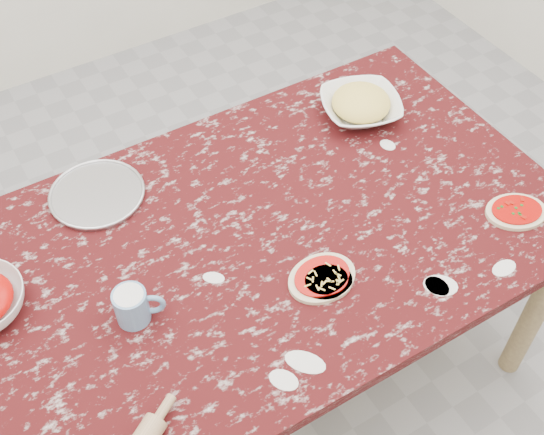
{
  "coord_description": "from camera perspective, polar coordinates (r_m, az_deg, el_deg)",
  "views": [
    {
      "loc": [
        -0.62,
        -1.03,
        2.18
      ],
      "look_at": [
        0.0,
        0.0,
        0.8
      ],
      "focal_mm": 45.83,
      "sensor_mm": 36.0,
      "label": 1
    }
  ],
  "objects": [
    {
      "name": "pizza_tray",
      "position": [
        2.01,
        -14.17,
        1.83
      ],
      "size": [
        0.28,
        0.28,
        0.01
      ],
      "primitive_type": "cylinder",
      "rotation": [
        0.0,
        0.0,
        -0.06
      ],
      "color": "#B2B2B7",
      "rests_on": "worktable"
    },
    {
      "name": "ground",
      "position": [
        2.49,
        -0.0,
        -12.15
      ],
      "size": [
        4.0,
        4.0,
        0.0
      ],
      "primitive_type": "plane",
      "color": "gray"
    },
    {
      "name": "pizza_right",
      "position": [
        2.02,
        19.42,
        0.47
      ],
      "size": [
        0.2,
        0.18,
        0.02
      ],
      "color": "beige",
      "rests_on": "worktable"
    },
    {
      "name": "worktable",
      "position": [
        1.94,
        -0.0,
        -2.58
      ],
      "size": [
        1.6,
        1.0,
        0.75
      ],
      "color": "#370B0C",
      "rests_on": "ground"
    },
    {
      "name": "cheese_bowl",
      "position": [
        2.2,
        7.28,
        9.0
      ],
      "size": [
        0.31,
        0.31,
        0.06
      ],
      "primitive_type": "imported",
      "rotation": [
        0.0,
        0.0,
        -0.32
      ],
      "color": "white",
      "rests_on": "worktable"
    },
    {
      "name": "pizza_mid",
      "position": [
        1.76,
        4.48,
        -5.28
      ],
      "size": [
        0.16,
        0.14,
        0.02
      ],
      "color": "beige",
      "rests_on": "worktable"
    },
    {
      "name": "pizza_left",
      "position": [
        1.77,
        4.12,
        -4.95
      ],
      "size": [
        0.19,
        0.15,
        0.02
      ],
      "color": "beige",
      "rests_on": "worktable"
    },
    {
      "name": "flour_mug",
      "position": [
        1.7,
        -11.35,
        -7.13
      ],
      "size": [
        0.12,
        0.08,
        0.1
      ],
      "color": "#658EB7",
      "rests_on": "worktable"
    }
  ]
}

